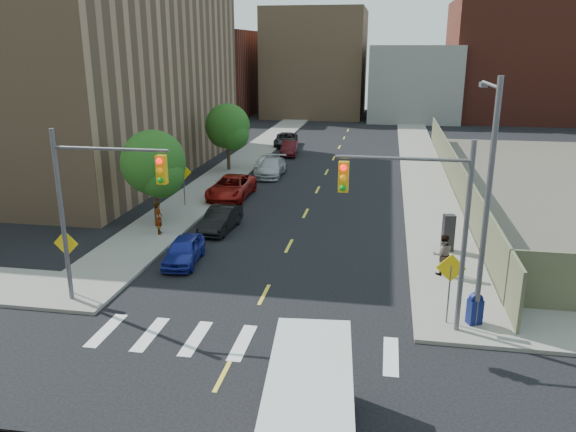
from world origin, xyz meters
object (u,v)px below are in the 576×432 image
at_px(parked_car_blue, 184,251).
at_px(parked_car_red, 231,187).
at_px(parked_car_maroon, 289,148).
at_px(parked_car_grey, 286,140).
at_px(parked_car_white, 265,163).
at_px(pedestrian_west, 159,218).
at_px(cargo_van, 310,406).
at_px(payphone, 448,233).
at_px(parked_car_black, 221,219).
at_px(parked_car_silver, 271,167).
at_px(mailbox, 475,309).
at_px(pedestrian_east, 443,255).

height_order(parked_car_blue, parked_car_red, parked_car_red).
relative_size(parked_car_maroon, parked_car_grey, 0.84).
distance_m(parked_car_white, pedestrian_west, 17.56).
relative_size(cargo_van, pedestrian_west, 3.16).
bearing_deg(payphone, parked_car_black, 162.41).
bearing_deg(parked_car_grey, parked_car_white, -93.74).
bearing_deg(parked_car_red, parked_car_silver, 80.17).
bearing_deg(parked_car_maroon, payphone, -68.60).
relative_size(parked_car_silver, parked_car_grey, 0.99).
bearing_deg(parked_car_white, parked_car_maroon, 80.91).
xyz_separation_m(cargo_van, mailbox, (5.04, 7.53, -0.54)).
distance_m(parked_car_red, mailbox, 21.19).
bearing_deg(parked_car_maroon, parked_car_red, -99.49).
relative_size(parked_car_blue, parked_car_white, 1.00).
height_order(parked_car_black, parked_car_silver, parked_car_silver).
xyz_separation_m(parked_car_red, mailbox, (13.68, -16.18, -0.01)).
bearing_deg(parked_car_blue, pedestrian_east, -3.49).
bearing_deg(payphone, parked_car_red, 137.62).
height_order(parked_car_red, pedestrian_west, pedestrian_west).
xyz_separation_m(parked_car_red, pedestrian_east, (12.89, -11.61, 0.33)).
height_order(parked_car_blue, parked_car_maroon, parked_car_maroon).
relative_size(parked_car_black, cargo_van, 0.72).
relative_size(parked_car_blue, parked_car_silver, 0.76).
bearing_deg(pedestrian_west, parked_car_black, -81.88).
height_order(parked_car_blue, parked_car_silver, parked_car_silver).
xyz_separation_m(parked_car_silver, mailbox, (12.38, -23.22, 0.04)).
relative_size(parked_car_red, payphone, 2.90).
bearing_deg(payphone, parked_car_blue, -174.54).
xyz_separation_m(parked_car_black, cargo_van, (7.34, -16.83, 0.63)).
bearing_deg(mailbox, parked_car_silver, 94.75).
distance_m(parked_car_black, payphone, 12.24).
bearing_deg(parked_car_red, parked_car_blue, -84.61).
bearing_deg(parked_car_white, parked_car_grey, 89.58).
height_order(pedestrian_west, pedestrian_east, pedestrian_east).
bearing_deg(pedestrian_east, pedestrian_west, -21.48).
bearing_deg(cargo_van, parked_car_silver, 98.25).
bearing_deg(pedestrian_west, parked_car_blue, -162.21).
bearing_deg(mailbox, pedestrian_west, 129.93).
bearing_deg(payphone, parked_car_grey, 104.38).
height_order(parked_car_maroon, pedestrian_west, pedestrian_west).
relative_size(parked_car_red, pedestrian_east, 2.89).
bearing_deg(parked_car_silver, parked_car_black, -90.26).
distance_m(parked_car_red, pedestrian_west, 8.61).
height_order(parked_car_black, parked_car_maroon, parked_car_maroon).
bearing_deg(parked_car_silver, pedestrian_east, -58.39).
bearing_deg(parked_car_blue, parked_car_silver, 84.02).
distance_m(parked_car_black, parked_car_maroon, 22.89).
relative_size(parked_car_maroon, payphone, 2.19).
bearing_deg(parked_car_white, pedestrian_west, -99.11).
distance_m(parked_car_red, parked_car_maroon, 16.06).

